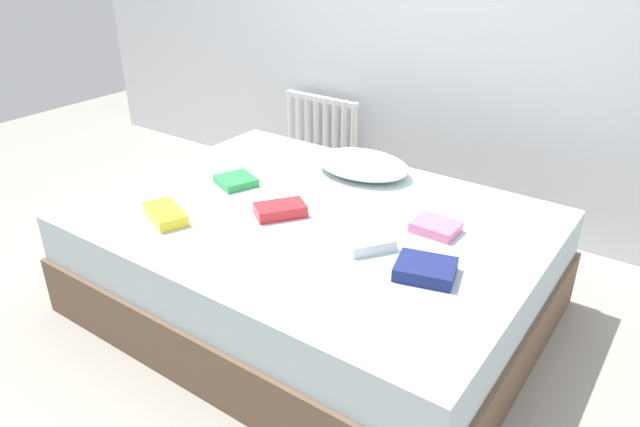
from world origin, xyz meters
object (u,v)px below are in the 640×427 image
(textbook_red, at_px, (280,210))
(radiator, at_px, (321,134))
(textbook_green, at_px, (236,181))
(textbook_pink, at_px, (436,227))
(pillow, at_px, (362,164))
(textbook_white, at_px, (367,240))
(bed, at_px, (314,262))
(textbook_yellow, at_px, (165,214))
(textbook_navy, at_px, (425,269))

(textbook_red, bearing_deg, radiator, 63.83)
(radiator, relative_size, textbook_green, 3.20)
(textbook_pink, height_order, textbook_green, textbook_pink)
(radiator, bearing_deg, pillow, -42.79)
(radiator, height_order, textbook_white, radiator)
(bed, xyz_separation_m, textbook_yellow, (-0.49, -0.42, 0.28))
(textbook_navy, relative_size, textbook_red, 0.98)
(bed, xyz_separation_m, pillow, (-0.06, 0.51, 0.30))
(radiator, xyz_separation_m, textbook_green, (0.31, -1.16, 0.15))
(radiator, distance_m, textbook_yellow, 1.65)
(bed, bearing_deg, pillow, 97.15)
(textbook_navy, xyz_separation_m, textbook_green, (-1.13, 0.21, -0.01))
(textbook_red, bearing_deg, textbook_white, -55.20)
(textbook_white, xyz_separation_m, textbook_navy, (0.29, -0.07, 0.00))
(textbook_navy, height_order, textbook_red, same)
(radiator, relative_size, textbook_white, 3.03)
(pillow, height_order, textbook_navy, pillow)
(textbook_red, bearing_deg, textbook_navy, -59.96)
(textbook_white, bearing_deg, textbook_red, 124.40)
(pillow, xyz_separation_m, textbook_navy, (0.69, -0.68, -0.03))
(textbook_pink, bearing_deg, textbook_yellow, -149.16)
(bed, relative_size, pillow, 4.00)
(textbook_pink, distance_m, textbook_navy, 0.35)
(pillow, distance_m, textbook_navy, 0.97)
(textbook_yellow, xyz_separation_m, textbook_pink, (1.01, 0.58, -0.00))
(textbook_pink, relative_size, textbook_green, 1.04)
(textbook_white, height_order, textbook_navy, textbook_navy)
(radiator, relative_size, pillow, 1.13)
(radiator, relative_size, textbook_red, 2.60)
(radiator, distance_m, textbook_red, 1.48)
(textbook_yellow, distance_m, textbook_white, 0.89)
(textbook_white, distance_m, textbook_green, 0.85)
(pillow, distance_m, textbook_pink, 0.68)
(radiator, xyz_separation_m, textbook_yellow, (0.31, -1.62, 0.16))
(textbook_red, bearing_deg, pillow, 31.34)
(pillow, bearing_deg, textbook_navy, -44.60)
(radiator, xyz_separation_m, textbook_pink, (1.32, -1.04, 0.15))
(radiator, distance_m, textbook_green, 1.21)
(textbook_red, bearing_deg, textbook_yellow, 165.54)
(textbook_green, bearing_deg, textbook_white, 11.96)
(textbook_navy, bearing_deg, textbook_yellow, 177.33)
(bed, height_order, textbook_white, textbook_white)
(radiator, relative_size, textbook_pink, 3.08)
(textbook_yellow, xyz_separation_m, textbook_white, (0.83, 0.31, -0.00))
(radiator, relative_size, textbook_yellow, 2.37)
(bed, bearing_deg, textbook_pink, 17.22)
(textbook_pink, xyz_separation_m, textbook_navy, (0.11, -0.33, 0.00))
(bed, height_order, textbook_yellow, textbook_yellow)
(textbook_yellow, bearing_deg, pillow, 87.60)
(bed, height_order, radiator, radiator)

